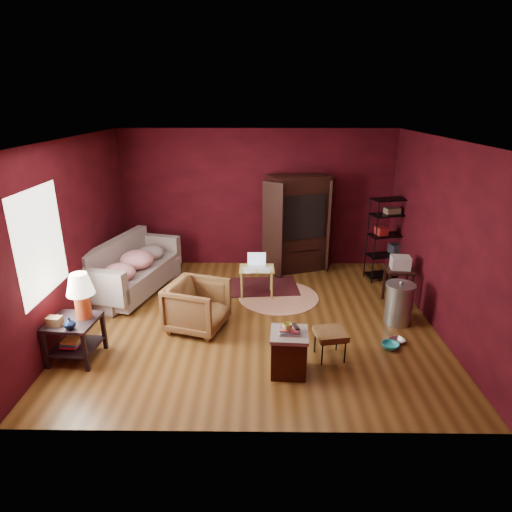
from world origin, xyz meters
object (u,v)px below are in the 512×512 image
at_px(side_table, 77,309).
at_px(hamper, 289,352).
at_px(wire_shelving, 390,235).
at_px(laptop_desk, 257,271).
at_px(tv_armoire, 297,222).
at_px(sofa, 132,271).
at_px(armchair, 197,304).

bearing_deg(side_table, hamper, -6.76).
distance_m(side_table, wire_shelving, 5.63).
height_order(laptop_desk, tv_armoire, tv_armoire).
height_order(tv_armoire, wire_shelving, tv_armoire).
xyz_separation_m(sofa, laptop_desk, (2.27, -0.12, 0.08)).
bearing_deg(wire_shelving, side_table, -164.42).
relative_size(armchair, side_table, 0.69).
distance_m(sofa, wire_shelving, 4.88).
xyz_separation_m(sofa, hamper, (2.70, -2.45, -0.09)).
distance_m(hamper, tv_armoire, 3.69).
bearing_deg(laptop_desk, hamper, -80.81).
bearing_deg(hamper, laptop_desk, 100.56).
bearing_deg(laptop_desk, sofa, 175.70).
height_order(hamper, laptop_desk, laptop_desk).
height_order(sofa, hamper, sofa).
bearing_deg(side_table, sofa, 87.91).
bearing_deg(armchair, hamper, -112.98).
bearing_deg(tv_armoire, armchair, -142.99).
xyz_separation_m(tv_armoire, wire_shelving, (1.74, -0.47, -0.13)).
bearing_deg(hamper, tv_armoire, 84.27).
relative_size(laptop_desk, tv_armoire, 0.39).
distance_m(armchair, wire_shelving, 4.00).
xyz_separation_m(laptop_desk, tv_armoire, (0.80, 1.27, 0.54)).
bearing_deg(sofa, hamper, -109.29).
bearing_deg(laptop_desk, side_table, -140.87).
bearing_deg(laptop_desk, tv_armoire, 56.56).
height_order(side_table, laptop_desk, side_table).
bearing_deg(armchair, side_table, 135.44).
distance_m(laptop_desk, wire_shelving, 2.69).
bearing_deg(hamper, armchair, 139.81).
height_order(sofa, wire_shelving, wire_shelving).
bearing_deg(tv_armoire, sofa, -178.32).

